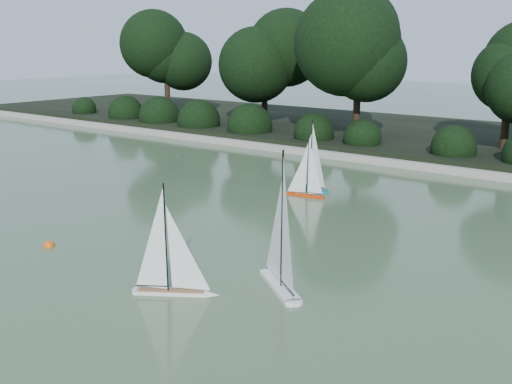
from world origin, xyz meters
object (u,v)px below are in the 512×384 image
(sailboat_orange, at_px, (302,186))
(sailboat_teal, at_px, (307,177))
(sailboat_white_b, at_px, (178,276))
(sailboat_white_a, at_px, (277,263))
(race_buoy, at_px, (49,246))

(sailboat_orange, relative_size, sailboat_teal, 0.81)
(sailboat_white_b, relative_size, sailboat_orange, 1.19)
(sailboat_white_a, distance_m, sailboat_orange, 4.80)
(sailboat_orange, distance_m, race_buoy, 5.13)
(sailboat_orange, xyz_separation_m, race_buoy, (-1.14, -5.00, -0.20))
(sailboat_white_b, xyz_separation_m, sailboat_teal, (-1.97, 5.69, 0.01))
(sailboat_white_b, bearing_deg, sailboat_teal, 109.11)
(sailboat_white_a, xyz_separation_m, sailboat_white_b, (-0.77, -0.98, -0.06))
(sailboat_teal, bearing_deg, race_buoy, -98.69)
(sailboat_teal, height_order, race_buoy, sailboat_teal)
(sailboat_teal, bearing_deg, sailboat_white_a, -59.80)
(sailboat_white_b, height_order, sailboat_orange, sailboat_white_b)
(race_buoy, bearing_deg, sailboat_orange, 77.16)
(sailboat_white_a, relative_size, sailboat_white_b, 1.26)
(sailboat_white_b, height_order, race_buoy, sailboat_white_b)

